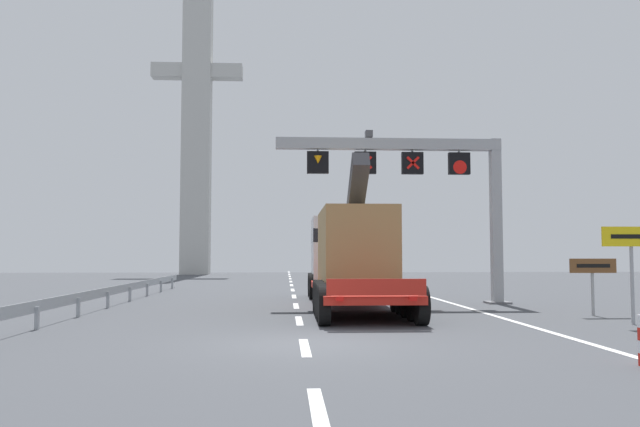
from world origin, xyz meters
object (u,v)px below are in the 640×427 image
object	(u,v)px
overhead_lane_gantry	(421,173)
exit_sign_yellow	(632,249)
tourist_info_sign_brown	(593,272)
bridge_pylon_distant	(197,106)
heavy_haul_truck_red	(349,254)

from	to	relation	value
overhead_lane_gantry	exit_sign_yellow	distance (m)	9.45
tourist_info_sign_brown	exit_sign_yellow	bearing A→B (deg)	-92.98
exit_sign_yellow	bridge_pylon_distant	distance (m)	51.77
heavy_haul_truck_red	exit_sign_yellow	distance (m)	10.50
exit_sign_yellow	bridge_pylon_distant	world-z (taller)	bridge_pylon_distant
exit_sign_yellow	tourist_info_sign_brown	xyz separation A→B (m)	(0.14, 2.60, -0.73)
heavy_haul_truck_red	bridge_pylon_distant	size ratio (longest dim) A/B	0.43
heavy_haul_truck_red	exit_sign_yellow	bearing A→B (deg)	-46.19
tourist_info_sign_brown	bridge_pylon_distant	size ratio (longest dim) A/B	0.06
bridge_pylon_distant	tourist_info_sign_brown	bearing A→B (deg)	-66.63
heavy_haul_truck_red	tourist_info_sign_brown	world-z (taller)	heavy_haul_truck_red
exit_sign_yellow	tourist_info_sign_brown	distance (m)	2.70
overhead_lane_gantry	heavy_haul_truck_red	distance (m)	4.42
overhead_lane_gantry	bridge_pylon_distant	xyz separation A→B (m)	(-14.33, 38.22, 11.51)
tourist_info_sign_brown	heavy_haul_truck_red	bearing A→B (deg)	146.10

